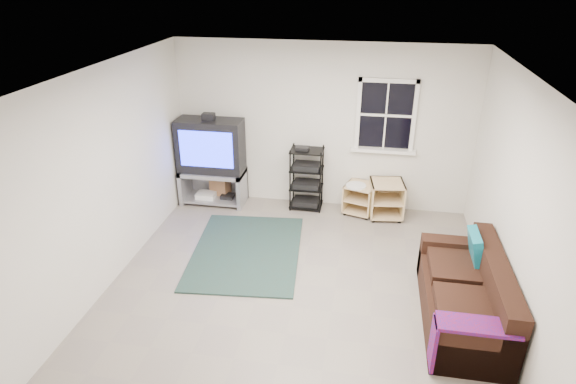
% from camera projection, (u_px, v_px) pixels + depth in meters
% --- Properties ---
extents(room, '(4.60, 4.62, 4.60)m').
position_uv_depth(room, '(385.00, 120.00, 7.20)').
color(room, gray).
rests_on(room, ground).
extents(tv_unit, '(1.03, 0.52, 1.52)m').
position_uv_depth(tv_unit, '(211.00, 155.00, 7.67)').
color(tv_unit, gray).
rests_on(tv_unit, ground).
extents(av_rack, '(0.51, 0.37, 1.03)m').
position_uv_depth(av_rack, '(306.00, 182.00, 7.67)').
color(av_rack, black).
rests_on(av_rack, ground).
extents(side_table_left, '(0.56, 0.56, 0.59)m').
position_uv_depth(side_table_left, '(386.00, 197.00, 7.47)').
color(side_table_left, '#D2B981').
rests_on(side_table_left, ground).
extents(side_table_right, '(0.55, 0.55, 0.51)m').
position_uv_depth(side_table_right, '(360.00, 196.00, 7.58)').
color(side_table_right, '#D2B981').
rests_on(side_table_right, ground).
extents(sofa, '(0.81, 1.83, 0.83)m').
position_uv_depth(sofa, '(466.00, 298.00, 5.25)').
color(sofa, black).
rests_on(sofa, ground).
extents(shag_rug, '(1.61, 2.10, 0.02)m').
position_uv_depth(shag_rug, '(247.00, 251.00, 6.62)').
color(shag_rug, black).
rests_on(shag_rug, ground).
extents(paper_bag, '(0.35, 0.27, 0.44)m').
position_uv_depth(paper_bag, '(220.00, 187.00, 8.04)').
color(paper_bag, '#996D44').
rests_on(paper_bag, ground).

